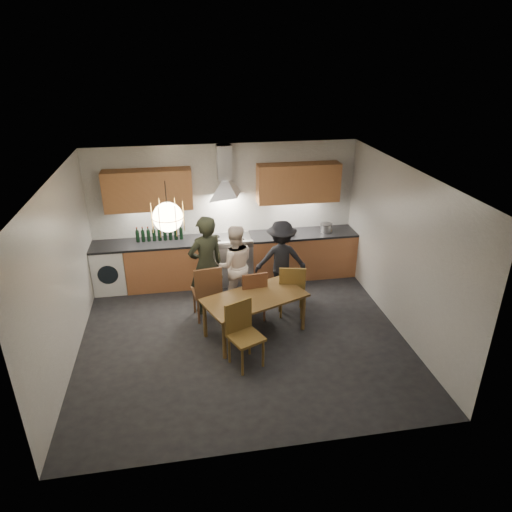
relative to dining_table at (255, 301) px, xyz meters
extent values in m
plane|color=black|center=(-0.21, -0.07, -0.59)|extent=(5.00, 5.00, 0.00)
cube|color=silver|center=(-0.21, 2.18, 0.71)|extent=(5.00, 0.02, 2.60)
cube|color=silver|center=(-0.21, -2.32, 0.71)|extent=(5.00, 0.02, 2.60)
cube|color=silver|center=(-2.71, -0.07, 0.71)|extent=(0.02, 4.50, 2.60)
cube|color=silver|center=(2.29, -0.07, 0.71)|extent=(0.02, 4.50, 2.60)
cube|color=white|center=(-0.21, -0.07, 2.01)|extent=(5.00, 4.50, 0.02)
cube|color=#C87C4D|center=(-1.38, 1.88, -0.16)|extent=(1.45, 0.60, 0.86)
cube|color=#C87C4D|center=(1.27, 1.88, -0.16)|extent=(2.05, 0.60, 0.86)
cube|color=white|center=(-2.41, 1.88, -0.16)|extent=(0.58, 0.58, 0.85)
cube|color=black|center=(-1.68, 1.88, 0.29)|extent=(2.05, 0.62, 0.04)
cube|color=black|center=(1.27, 1.88, 0.29)|extent=(2.05, 0.62, 0.04)
cube|color=silver|center=(-0.21, 1.88, -0.19)|extent=(0.90, 0.60, 0.80)
cube|color=black|center=(-0.21, 1.59, -0.21)|extent=(0.78, 0.02, 0.42)
cube|color=slate|center=(-0.21, 1.88, 0.25)|extent=(0.90, 0.60, 0.08)
cube|color=silver|center=(-0.21, 1.62, 0.31)|extent=(0.90, 0.08, 0.04)
cube|color=#C17E4A|center=(-1.58, 2.00, 1.27)|extent=(1.55, 0.35, 0.72)
cube|color=#C17E4A|center=(1.17, 2.00, 1.27)|extent=(1.55, 0.35, 0.72)
cube|color=silver|center=(-0.21, 2.05, 1.70)|extent=(0.26, 0.22, 0.62)
cylinder|color=black|center=(-1.21, -0.17, 1.76)|extent=(0.01, 0.01, 0.50)
sphere|color=#FFE0A5|center=(-1.21, -0.17, 1.51)|extent=(0.40, 0.40, 0.40)
torus|color=gold|center=(-1.21, -0.17, 1.51)|extent=(0.43, 0.43, 0.01)
cube|color=brown|center=(0.00, 0.00, 0.06)|extent=(1.75, 1.31, 0.03)
cylinder|color=brown|center=(-0.54, -0.56, -0.27)|extent=(0.06, 0.06, 0.63)
cylinder|color=brown|center=(-0.78, 0.03, -0.27)|extent=(0.06, 0.06, 0.63)
cylinder|color=brown|center=(0.78, -0.03, -0.27)|extent=(0.06, 0.06, 0.63)
cylinder|color=brown|center=(0.54, 0.56, -0.27)|extent=(0.06, 0.06, 0.63)
cube|color=brown|center=(-0.71, 0.63, -0.11)|extent=(0.51, 0.51, 0.04)
cube|color=brown|center=(-0.68, 0.43, 0.16)|extent=(0.45, 0.11, 0.49)
cylinder|color=brown|center=(-0.56, 0.83, -0.36)|extent=(0.04, 0.04, 0.46)
cylinder|color=brown|center=(-0.50, 0.47, -0.36)|extent=(0.04, 0.04, 0.46)
cylinder|color=brown|center=(-0.91, 0.78, -0.36)|extent=(0.04, 0.04, 0.46)
cylinder|color=brown|center=(-0.86, 0.42, -0.36)|extent=(0.04, 0.04, 0.46)
cube|color=brown|center=(0.03, 0.46, -0.14)|extent=(0.45, 0.45, 0.04)
cube|color=brown|center=(0.05, 0.27, 0.10)|extent=(0.41, 0.08, 0.45)
cylinder|color=brown|center=(0.18, 0.64, -0.37)|extent=(0.04, 0.04, 0.42)
cylinder|color=brown|center=(0.21, 0.31, -0.37)|extent=(0.04, 0.04, 0.42)
cylinder|color=brown|center=(-0.15, 0.61, -0.37)|extent=(0.04, 0.04, 0.42)
cylinder|color=brown|center=(-0.12, 0.28, -0.37)|extent=(0.04, 0.04, 0.42)
cube|color=brown|center=(0.71, 0.49, -0.13)|extent=(0.51, 0.51, 0.04)
cube|color=brown|center=(0.67, 0.30, 0.13)|extent=(0.43, 0.13, 0.47)
cylinder|color=brown|center=(0.92, 0.62, -0.37)|extent=(0.04, 0.04, 0.44)
cylinder|color=brown|center=(0.84, 0.29, -0.37)|extent=(0.04, 0.04, 0.44)
cylinder|color=brown|center=(0.58, 0.70, -0.37)|extent=(0.04, 0.04, 0.44)
cylinder|color=brown|center=(0.50, 0.36, -0.37)|extent=(0.04, 0.04, 0.44)
cube|color=brown|center=(-0.26, -0.77, -0.12)|extent=(0.57, 0.57, 0.04)
cube|color=brown|center=(-0.34, -0.59, 0.13)|extent=(0.41, 0.22, 0.47)
cylinder|color=brown|center=(-0.34, -1.00, -0.37)|extent=(0.04, 0.04, 0.44)
cylinder|color=brown|center=(-0.49, -0.68, -0.37)|extent=(0.04, 0.04, 0.44)
cylinder|color=brown|center=(-0.02, -0.85, -0.37)|extent=(0.04, 0.04, 0.44)
cylinder|color=brown|center=(-0.17, -0.54, -0.37)|extent=(0.04, 0.04, 0.44)
imported|color=black|center=(-0.68, 0.82, 0.28)|extent=(0.74, 0.63, 1.73)
imported|color=white|center=(-0.19, 1.02, 0.14)|extent=(0.74, 0.59, 1.46)
imported|color=black|center=(0.67, 1.15, 0.13)|extent=(0.98, 0.62, 1.44)
imported|color=#B0B1B4|center=(0.93, 1.83, 0.36)|extent=(0.35, 0.35, 0.08)
cylinder|color=#B5B6B9|center=(1.72, 1.86, 0.39)|extent=(0.25, 0.25, 0.16)
camera|label=1|loc=(-1.02, -6.04, 3.59)|focal=32.00mm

